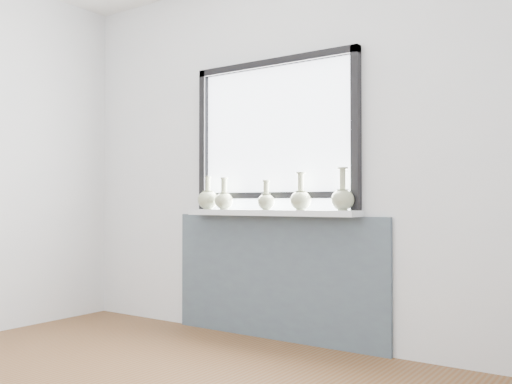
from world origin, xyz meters
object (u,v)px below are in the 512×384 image
Objects in this scene: vase_b at (224,199)px; vase_e at (343,198)px; vase_a at (208,199)px; vase_d at (301,198)px; vase_c at (266,200)px; windowsill at (269,213)px.

vase_e reaches higher than vase_b.
vase_d is (0.79, -0.00, 0.00)m from vase_a.
vase_e reaches higher than vase_c.
vase_b is at bearing -178.97° from vase_d.
vase_e is at bearing 1.78° from vase_c.
vase_e reaches higher than vase_d.
windowsill is 0.28m from vase_d.
vase_b reaches higher than windowsill.
vase_b is (0.16, -0.01, -0.00)m from vase_a.
vase_d reaches higher than vase_a.
vase_d reaches higher than vase_b.
vase_a reaches higher than windowsill.
vase_d is at bearing -178.97° from vase_e.
vase_a is at bearing -179.76° from vase_e.
vase_a reaches higher than vase_b.
vase_e reaches higher than vase_a.
windowsill is 0.09m from vase_c.
vase_c is at bearing -0.14° from vase_b.
vase_a is 1.05× the size of vase_b.
vase_b is 0.37m from vase_c.
windowsill is 0.57m from vase_e.
vase_e is (0.93, 0.02, 0.01)m from vase_b.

